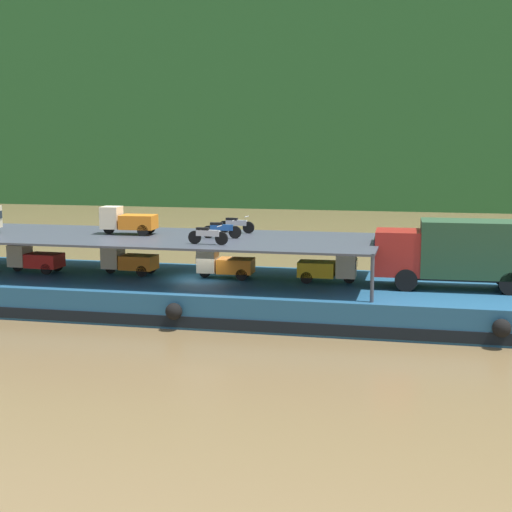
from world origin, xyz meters
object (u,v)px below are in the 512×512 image
at_px(mini_truck_lower_fore, 224,264).
at_px(motorcycle_upper_stbd, 236,224).
at_px(mini_truck_lower_mid, 128,261).
at_px(covered_lorry, 457,252).
at_px(mini_truck_upper_mid, 128,221).
at_px(cargo_barge, 203,294).
at_px(mini_truck_lower_aft, 35,259).
at_px(motorcycle_upper_port, 208,235).
at_px(mini_truck_lower_bow, 328,268).
at_px(motorcycle_upper_centre, 221,229).

relative_size(mini_truck_lower_fore, motorcycle_upper_stbd, 1.46).
bearing_deg(mini_truck_lower_mid, covered_lorry, -1.22).
height_order(mini_truck_lower_mid, mini_truck_upper_mid, mini_truck_upper_mid).
bearing_deg(motorcycle_upper_stbd, cargo_barge, -115.79).
bearing_deg(mini_truck_lower_aft, mini_truck_lower_mid, 5.70).
bearing_deg(motorcycle_upper_stbd, motorcycle_upper_port, -92.28).
relative_size(covered_lorry, mini_truck_lower_bow, 2.87).
bearing_deg(mini_truck_lower_bow, motorcycle_upper_stbd, 158.96).
xyz_separation_m(motorcycle_upper_port, motorcycle_upper_centre, (0.02, 2.25, 0.00)).
bearing_deg(cargo_barge, mini_truck_lower_aft, -179.64).
xyz_separation_m(mini_truck_lower_aft, mini_truck_lower_mid, (4.88, 0.49, 0.00)).
relative_size(mini_truck_lower_bow, motorcycle_upper_centre, 1.45).
bearing_deg(motorcycle_upper_centre, mini_truck_lower_mid, 175.25).
xyz_separation_m(mini_truck_lower_mid, motorcycle_upper_port, (4.92, -2.66, 1.74)).
height_order(covered_lorry, motorcycle_upper_centre, covered_lorry).
distance_m(cargo_barge, motorcycle_upper_stbd, 4.07).
bearing_deg(covered_lorry, motorcycle_upper_port, -168.02).
distance_m(cargo_barge, motorcycle_upper_port, 4.00).
bearing_deg(motorcycle_upper_centre, covered_lorry, 0.38).
xyz_separation_m(mini_truck_lower_bow, motorcycle_upper_stbd, (-4.96, 1.91, 1.74)).
relative_size(covered_lorry, motorcycle_upper_stbd, 4.16).
distance_m(mini_truck_lower_bow, motorcycle_upper_stbd, 5.59).
bearing_deg(mini_truck_lower_aft, mini_truck_upper_mid, 6.76).
height_order(mini_truck_upper_mid, motorcycle_upper_port, mini_truck_upper_mid).
distance_m(mini_truck_lower_fore, motorcycle_upper_centre, 1.78).
height_order(covered_lorry, mini_truck_upper_mid, mini_truck_upper_mid).
bearing_deg(motorcycle_upper_port, cargo_barge, 112.45).
xyz_separation_m(cargo_barge, motorcycle_upper_centre, (0.94, 0.02, 3.18)).
height_order(mini_truck_lower_fore, motorcycle_upper_port, motorcycle_upper_port).
bearing_deg(covered_lorry, motorcycle_upper_centre, -179.62).
bearing_deg(mini_truck_lower_aft, cargo_barge, 0.36).
bearing_deg(motorcycle_upper_port, motorcycle_upper_centre, 89.50).
xyz_separation_m(mini_truck_upper_mid, motorcycle_upper_port, (4.95, -2.75, -0.26)).
height_order(mini_truck_upper_mid, motorcycle_upper_stbd, mini_truck_upper_mid).
bearing_deg(mini_truck_lower_bow, mini_truck_upper_mid, 179.16).
height_order(motorcycle_upper_port, motorcycle_upper_centre, same).
distance_m(motorcycle_upper_port, motorcycle_upper_centre, 2.25).
height_order(covered_lorry, mini_truck_lower_bow, covered_lorry).
distance_m(mini_truck_lower_aft, mini_truck_upper_mid, 5.28).
relative_size(covered_lorry, mini_truck_lower_mid, 2.83).
height_order(mini_truck_lower_bow, motorcycle_upper_stbd, motorcycle_upper_stbd).
xyz_separation_m(covered_lorry, mini_truck_lower_fore, (-10.89, 0.31, -1.00)).
bearing_deg(mini_truck_lower_mid, cargo_barge, -6.14).
height_order(mini_truck_lower_fore, motorcycle_upper_stbd, motorcycle_upper_stbd).
distance_m(mini_truck_lower_aft, mini_truck_lower_fore, 9.88).
bearing_deg(mini_truck_lower_fore, mini_truck_lower_aft, -177.34).
height_order(covered_lorry, motorcycle_upper_stbd, covered_lorry).
xyz_separation_m(cargo_barge, covered_lorry, (11.87, 0.09, 2.45)).
relative_size(mini_truck_lower_mid, mini_truck_lower_bow, 1.01).
distance_m(mini_truck_lower_mid, motorcycle_upper_stbd, 5.70).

